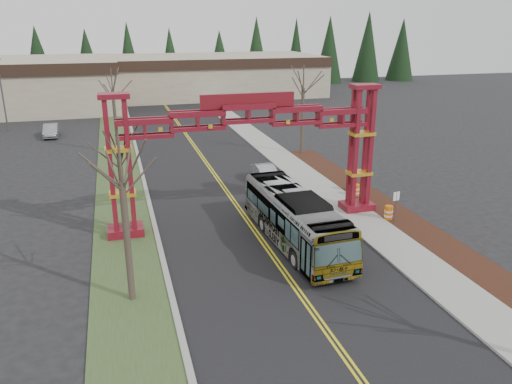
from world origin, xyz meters
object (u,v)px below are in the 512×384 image
object	(u,v)px
parked_car_far_a	(51,130)
bare_tree_right_far	(303,88)
retail_building_east	(213,75)
barrel_mid	(356,191)
silver_sedan	(266,174)
bare_tree_median_mid	(119,152)
light_pole_far	(2,90)
street_sign	(396,201)
barrel_north	(351,185)
gateway_arch	(248,135)
bare_tree_median_near	(122,183)
transit_bus	(295,218)
barrel_south	(388,213)

from	to	relation	value
parked_car_far_a	bare_tree_right_far	distance (m)	30.31
retail_building_east	barrel_mid	xyz separation A→B (m)	(-0.75, -59.28, -3.01)
silver_sedan	bare_tree_median_mid	bearing A→B (deg)	-147.08
light_pole_far	barrel_mid	xyz separation A→B (m)	(29.97, -33.53, -4.56)
bare_tree_median_mid	street_sign	size ratio (longest dim) A/B	3.39
barrel_mid	barrel_north	bearing A→B (deg)	82.26
retail_building_east	light_pole_far	size ratio (longest dim) A/B	4.34
gateway_arch	street_sign	size ratio (longest dim) A/B	8.35
bare_tree_median_near	bare_tree_right_far	size ratio (longest dim) A/B	0.92
street_sign	retail_building_east	bearing A→B (deg)	89.44
transit_bus	barrel_south	world-z (taller)	transit_bus
barrel_mid	barrel_south	bearing A→B (deg)	-90.83
bare_tree_median_mid	light_pole_far	world-z (taller)	light_pole_far
silver_sedan	bare_tree_median_mid	xyz separation A→B (m)	(-11.70, -8.27, 4.72)
parked_car_far_a	barrel_south	distance (m)	42.05
barrel_south	barrel_mid	world-z (taller)	barrel_south
retail_building_east	barrel_south	bearing A→B (deg)	-90.73
light_pole_far	barrel_south	world-z (taller)	light_pole_far
bare_tree_right_far	street_sign	xyz separation A→B (m)	(-0.63, -19.07, -5.02)
gateway_arch	barrel_mid	bearing A→B (deg)	16.12
light_pole_far	bare_tree_median_near	bearing A→B (deg)	-73.94
bare_tree_median_near	bare_tree_median_mid	size ratio (longest dim) A/B	1.10
street_sign	bare_tree_median_mid	bearing A→B (deg)	171.55
transit_bus	light_pole_far	world-z (taller)	light_pole_far
barrel_north	bare_tree_median_mid	bearing A→B (deg)	-166.82
retail_building_east	parked_car_far_a	size ratio (longest dim) A/B	8.47
barrel_mid	bare_tree_right_far	bearing A→B (deg)	86.84
bare_tree_median_mid	light_pole_far	bearing A→B (deg)	109.27
bare_tree_right_far	barrel_north	distance (m)	13.82
barrel_mid	street_sign	bearing A→B (deg)	-88.71
retail_building_east	bare_tree_median_mid	distance (m)	64.74
gateway_arch	bare_tree_median_mid	bearing A→B (deg)	-178.58
retail_building_east	silver_sedan	xyz separation A→B (m)	(-6.30, -53.88, -2.79)
retail_building_east	silver_sedan	size ratio (longest dim) A/B	8.69
parked_car_far_a	barrel_mid	world-z (taller)	parked_car_far_a
transit_bus	barrel_north	bearing A→B (deg)	43.46
transit_bus	silver_sedan	xyz separation A→B (m)	(1.90, 12.07, -0.89)
parked_car_far_a	street_sign	size ratio (longest dim) A/B	2.06
light_pole_far	barrel_north	distance (m)	44.42
bare_tree_median_near	street_sign	xyz separation A→B (m)	(17.37, 5.23, -4.37)
gateway_arch	bare_tree_median_mid	world-z (taller)	gateway_arch
bare_tree_median_near	light_pole_far	world-z (taller)	light_pole_far
bare_tree_median_near	barrel_north	size ratio (longest dim) A/B	7.53
gateway_arch	parked_car_far_a	size ratio (longest dim) A/B	4.06
bare_tree_median_near	silver_sedan	bearing A→B (deg)	53.95
parked_car_far_a	barrel_south	size ratio (longest dim) A/B	4.27
gateway_arch	street_sign	bearing A→B (deg)	-16.52
silver_sedan	barrel_north	bearing A→B (deg)	-38.63
bare_tree_right_far	street_sign	bearing A→B (deg)	-91.89
bare_tree_median_near	barrel_mid	world-z (taller)	bare_tree_median_near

